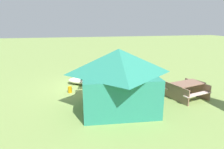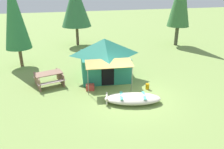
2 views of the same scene
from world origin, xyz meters
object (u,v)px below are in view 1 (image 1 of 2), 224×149
(canvas_cabin_tent, at_px, (118,78))
(fuel_can, at_px, (70,90))
(beached_rowboat, at_px, (93,80))
(picnic_table, at_px, (187,89))
(cooler_box, at_px, (133,89))

(canvas_cabin_tent, bearing_deg, fuel_can, -50.13)
(beached_rowboat, distance_m, canvas_cabin_tent, 3.93)
(picnic_table, xyz_separation_m, cooler_box, (2.31, -1.35, -0.30))
(beached_rowboat, relative_size, picnic_table, 1.62)
(beached_rowboat, bearing_deg, cooler_box, 133.72)
(cooler_box, height_order, fuel_can, cooler_box)
(cooler_box, bearing_deg, picnic_table, 149.63)
(beached_rowboat, xyz_separation_m, picnic_table, (-4.21, 3.34, 0.25))
(picnic_table, bearing_deg, canvas_cabin_tent, 6.03)
(cooler_box, distance_m, fuel_can, 3.35)
(canvas_cabin_tent, relative_size, fuel_can, 12.53)
(cooler_box, bearing_deg, beached_rowboat, -46.28)
(canvas_cabin_tent, height_order, fuel_can, canvas_cabin_tent)
(picnic_table, xyz_separation_m, fuel_can, (5.59, -2.05, -0.31))
(beached_rowboat, height_order, fuel_can, beached_rowboat)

